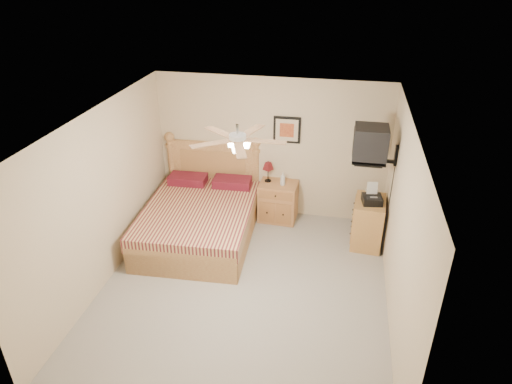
{
  "coord_description": "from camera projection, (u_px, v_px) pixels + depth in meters",
  "views": [
    {
      "loc": [
        1.17,
        -5.01,
        4.29
      ],
      "look_at": [
        0.0,
        0.9,
        1.1
      ],
      "focal_mm": 32.0,
      "sensor_mm": 36.0,
      "label": 1
    }
  ],
  "objects": [
    {
      "name": "wall_left",
      "position": [
        102.0,
        199.0,
        6.31
      ],
      "size": [
        0.04,
        4.5,
        2.5
      ],
      "primitive_type": "cube",
      "color": "#C8B493",
      "rests_on": "ground"
    },
    {
      "name": "table_lamp",
      "position": [
        268.0,
        172.0,
        7.93
      ],
      "size": [
        0.23,
        0.23,
        0.36
      ],
      "primitive_type": null,
      "rotation": [
        0.0,
        0.0,
        0.21
      ],
      "color": "maroon",
      "rests_on": "nightstand"
    },
    {
      "name": "lotion_bottle",
      "position": [
        283.0,
        179.0,
        7.83
      ],
      "size": [
        0.09,
        0.09,
        0.23
      ],
      "primitive_type": "imported",
      "rotation": [
        0.0,
        0.0,
        0.03
      ],
      "color": "silver",
      "rests_on": "nightstand"
    },
    {
      "name": "wall_right",
      "position": [
        401.0,
        229.0,
        5.62
      ],
      "size": [
        0.04,
        4.5,
        2.5
      ],
      "primitive_type": "cube",
      "color": "#C8B493",
      "rests_on": "ground"
    },
    {
      "name": "bed",
      "position": [
        198.0,
        201.0,
        7.36
      ],
      "size": [
        1.8,
        2.3,
        1.44
      ],
      "primitive_type": null,
      "rotation": [
        0.0,
        0.0,
        0.04
      ],
      "color": "#A4633C",
      "rests_on": "ground"
    },
    {
      "name": "wall_back",
      "position": [
        271.0,
        149.0,
        7.92
      ],
      "size": [
        4.0,
        0.04,
        2.5
      ],
      "primitive_type": "cube",
      "color": "#C8B493",
      "rests_on": "ground"
    },
    {
      "name": "dresser",
      "position": [
        368.0,
        222.0,
        7.38
      ],
      "size": [
        0.52,
        0.71,
        0.8
      ],
      "primitive_type": "cube",
      "rotation": [
        0.0,
        0.0,
        -0.07
      ],
      "color": "#AC6F39",
      "rests_on": "ground"
    },
    {
      "name": "wall_front",
      "position": [
        187.0,
        341.0,
        4.02
      ],
      "size": [
        4.0,
        0.04,
        2.5
      ],
      "primitive_type": "cube",
      "color": "#C8B493",
      "rests_on": "ground"
    },
    {
      "name": "fax_machine",
      "position": [
        373.0,
        194.0,
        7.06
      ],
      "size": [
        0.34,
        0.35,
        0.31
      ],
      "primitive_type": null,
      "rotation": [
        0.0,
        0.0,
        0.14
      ],
      "color": "black",
      "rests_on": "dresser"
    },
    {
      "name": "ceiling",
      "position": [
        241.0,
        122.0,
        5.38
      ],
      "size": [
        4.0,
        4.5,
        0.04
      ],
      "primitive_type": "cube",
      "color": "white",
      "rests_on": "ground"
    },
    {
      "name": "framed_picture",
      "position": [
        287.0,
        130.0,
        7.68
      ],
      "size": [
        0.46,
        0.04,
        0.46
      ],
      "primitive_type": "cube",
      "color": "black",
      "rests_on": "wall_back"
    },
    {
      "name": "wall_tv",
      "position": [
        381.0,
        145.0,
        6.57
      ],
      "size": [
        0.56,
        0.46,
        0.58
      ],
      "primitive_type": null,
      "color": "black",
      "rests_on": "wall_right"
    },
    {
      "name": "magazine_lower",
      "position": [
        366.0,
        193.0,
        7.4
      ],
      "size": [
        0.24,
        0.29,
        0.02
      ],
      "primitive_type": "imported",
      "rotation": [
        0.0,
        0.0,
        0.19
      ],
      "color": "beige",
      "rests_on": "dresser"
    },
    {
      "name": "nightstand",
      "position": [
        278.0,
        201.0,
        8.09
      ],
      "size": [
        0.67,
        0.52,
        0.71
      ],
      "primitive_type": "cube",
      "rotation": [
        0.0,
        0.0,
        -0.04
      ],
      "color": "#AC7344",
      "rests_on": "ground"
    },
    {
      "name": "floor",
      "position": [
        244.0,
        288.0,
        6.55
      ],
      "size": [
        4.5,
        4.5,
        0.0
      ],
      "primitive_type": "plane",
      "color": "gray",
      "rests_on": "ground"
    },
    {
      "name": "ceiling_fan",
      "position": [
        238.0,
        139.0,
        5.27
      ],
      "size": [
        1.14,
        1.14,
        0.28
      ],
      "primitive_type": null,
      "color": "silver",
      "rests_on": "ceiling"
    },
    {
      "name": "magazine_upper",
      "position": [
        368.0,
        192.0,
        7.39
      ],
      "size": [
        0.2,
        0.26,
        0.02
      ],
      "primitive_type": "imported",
      "rotation": [
        0.0,
        0.0,
        0.12
      ],
      "color": "gray",
      "rests_on": "magazine_lower"
    }
  ]
}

